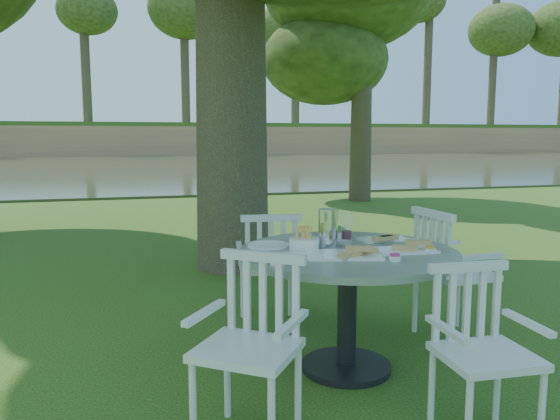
% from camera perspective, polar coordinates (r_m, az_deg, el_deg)
% --- Properties ---
extents(ground, '(140.00, 140.00, 0.00)m').
position_cam_1_polar(ground, '(4.54, 0.69, -11.02)').
color(ground, '#1F410D').
rests_on(ground, ground).
extents(table, '(1.33, 1.33, 0.77)m').
position_cam_1_polar(table, '(3.41, 7.08, -6.73)').
color(table, black).
rests_on(table, ground).
extents(chair_ne, '(0.47, 0.50, 0.94)m').
position_cam_1_polar(chair_ne, '(4.05, 16.79, -5.49)').
color(chair_ne, silver).
rests_on(chair_ne, ground).
extents(chair_nw, '(0.50, 0.48, 0.89)m').
position_cam_1_polar(chair_nw, '(4.15, -1.06, -5.34)').
color(chair_nw, silver).
rests_on(chair_nw, ground).
extents(chair_sw, '(0.61, 0.60, 0.89)m').
position_cam_1_polar(chair_sw, '(2.71, -2.68, -12.50)').
color(chair_sw, silver).
rests_on(chair_sw, ground).
extents(chair_se, '(0.44, 0.42, 0.84)m').
position_cam_1_polar(chair_se, '(2.87, 19.88, -12.43)').
color(chair_se, silver).
rests_on(chair_se, ground).
extents(tableware, '(1.09, 0.82, 0.24)m').
position_cam_1_polar(tableware, '(3.40, 5.53, -3.16)').
color(tableware, white).
rests_on(tableware, table).
extents(river, '(100.00, 28.00, 0.12)m').
position_cam_1_polar(river, '(27.20, -13.04, 4.42)').
color(river, '#2D351F').
rests_on(river, ground).
extents(far_bank, '(100.00, 18.00, 15.20)m').
position_cam_1_polar(far_bank, '(45.64, -14.05, 14.76)').
color(far_bank, '#A7774E').
rests_on(far_bank, ground).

